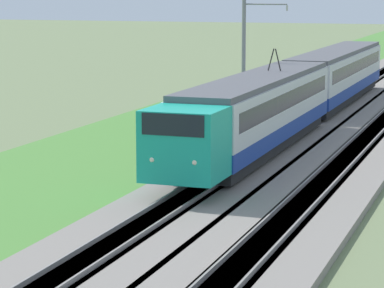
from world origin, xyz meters
name	(u,v)px	position (x,y,z in m)	size (l,w,h in m)	color
ballast_main	(335,105)	(50.00, 0.00, 0.15)	(240.00, 4.40, 0.30)	gray
track_main	(335,105)	(50.00, 0.00, 0.16)	(240.00, 1.57, 0.45)	#4C4238
grass_verge	(242,103)	(50.00, 6.42, 0.06)	(240.00, 10.59, 0.12)	#4C8438
passenger_train	(304,88)	(40.33, 0.00, 2.28)	(41.46, 2.88, 4.90)	#19A88E
catenary_mast_mid	(245,57)	(38.63, 2.99, 4.05)	(0.22, 2.56, 7.83)	slate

